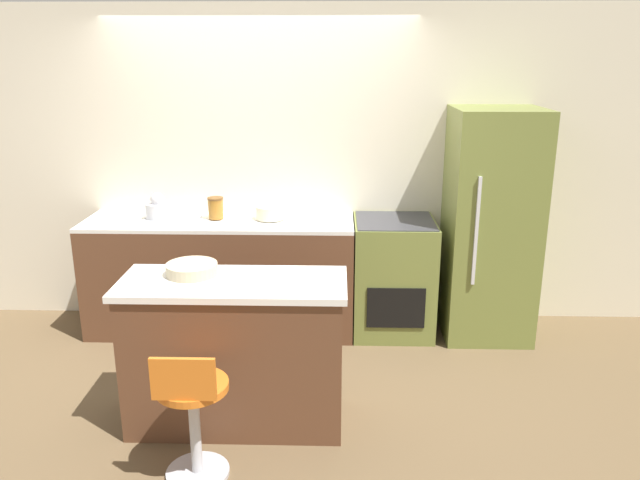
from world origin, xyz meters
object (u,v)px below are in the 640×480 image
(stool_chair, at_px, (193,413))
(mixing_bowl, at_px, (270,212))
(refrigerator, at_px, (490,225))
(kettle, at_px, (158,208))
(oven_range, at_px, (393,276))

(stool_chair, relative_size, mixing_bowl, 3.50)
(refrigerator, height_order, stool_chair, refrigerator)
(stool_chair, bearing_deg, mixing_bowl, 83.60)
(refrigerator, xyz_separation_m, mixing_bowl, (-1.75, 0.04, 0.08))
(kettle, bearing_deg, oven_range, -0.74)
(refrigerator, height_order, kettle, refrigerator)
(kettle, bearing_deg, stool_chair, -70.68)
(stool_chair, distance_m, mixing_bowl, 2.05)
(oven_range, height_order, refrigerator, refrigerator)
(oven_range, bearing_deg, kettle, 179.26)
(refrigerator, xyz_separation_m, stool_chair, (-1.97, -1.91, -0.52))
(refrigerator, relative_size, mixing_bowl, 8.06)
(oven_range, xyz_separation_m, refrigerator, (0.75, -0.02, 0.44))
(oven_range, height_order, kettle, kettle)
(mixing_bowl, bearing_deg, stool_chair, -96.40)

